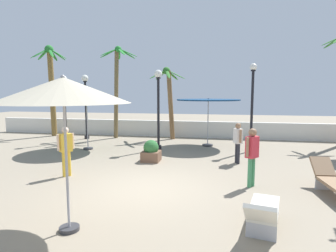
% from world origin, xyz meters
% --- Properties ---
extents(ground_plane, '(56.00, 56.00, 0.00)m').
position_xyz_m(ground_plane, '(0.00, 0.00, 0.00)').
color(ground_plane, gray).
extents(boundary_wall, '(25.20, 0.30, 0.99)m').
position_xyz_m(boundary_wall, '(0.00, 9.41, 0.49)').
color(boundary_wall, silver).
rests_on(boundary_wall, ground_plane).
extents(patio_umbrella_1, '(3.16, 3.16, 2.82)m').
position_xyz_m(patio_umbrella_1, '(-4.20, 4.79, 2.58)').
color(patio_umbrella_1, '#333338').
rests_on(patio_umbrella_1, ground_plane).
extents(patio_umbrella_2, '(2.51, 2.51, 3.03)m').
position_xyz_m(patio_umbrella_2, '(-0.82, -2.66, 2.73)').
color(patio_umbrella_2, '#333338').
rests_on(patio_umbrella_2, ground_plane).
extents(patio_umbrella_3, '(3.16, 3.16, 2.46)m').
position_xyz_m(patio_umbrella_3, '(1.38, 6.78, 2.25)').
color(patio_umbrella_3, '#333338').
rests_on(patio_umbrella_3, ground_plane).
extents(palm_tree_1, '(2.16, 2.16, 5.59)m').
position_xyz_m(palm_tree_1, '(-8.36, 8.38, 3.42)').
color(palm_tree_1, brown).
rests_on(palm_tree_1, ground_plane).
extents(palm_tree_2, '(2.32, 2.10, 5.40)m').
position_xyz_m(palm_tree_2, '(-4.04, 8.33, 3.40)').
color(palm_tree_2, brown).
rests_on(palm_tree_2, ground_plane).
extents(palm_tree_3, '(2.01, 2.15, 4.17)m').
position_xyz_m(palm_tree_3, '(-0.95, 8.58, 2.62)').
color(palm_tree_3, brown).
rests_on(palm_tree_3, ground_plane).
extents(lamp_post_0, '(0.37, 0.37, 3.76)m').
position_xyz_m(lamp_post_0, '(-0.88, 5.43, 2.34)').
color(lamp_post_0, black).
rests_on(lamp_post_0, ground_plane).
extents(lamp_post_1, '(0.34, 0.34, 3.60)m').
position_xyz_m(lamp_post_1, '(-6.21, 6.24, 2.11)').
color(lamp_post_1, black).
rests_on(lamp_post_1, ground_plane).
extents(lamp_post_2, '(0.38, 0.38, 3.73)m').
position_xyz_m(lamp_post_2, '(-5.75, 7.71, 2.37)').
color(lamp_post_2, black).
rests_on(lamp_post_2, ground_plane).
extents(lamp_post_3, '(0.32, 0.32, 4.01)m').
position_xyz_m(lamp_post_3, '(3.41, 5.84, 2.26)').
color(lamp_post_3, black).
rests_on(lamp_post_3, ground_plane).
extents(lounge_chair_0, '(0.93, 1.96, 0.84)m').
position_xyz_m(lounge_chair_0, '(2.93, -1.89, 0.39)').
color(lounge_chair_0, '#B7B7BC').
rests_on(lounge_chair_0, ground_plane).
extents(lounge_chair_1, '(0.72, 1.93, 0.84)m').
position_xyz_m(lounge_chair_1, '(5.00, 0.46, 0.39)').
color(lounge_chair_1, '#B7B7BC').
rests_on(lounge_chair_1, ground_plane).
extents(guest_0, '(0.41, 0.46, 1.62)m').
position_xyz_m(guest_0, '(-2.83, 0.64, 0.98)').
color(guest_0, gold).
rests_on(guest_0, ground_plane).
extents(guest_1, '(0.41, 0.46, 1.70)m').
position_xyz_m(guest_1, '(2.94, 0.72, 1.03)').
color(guest_1, '#3F8C59').
rests_on(guest_1, ground_plane).
extents(guest_2, '(0.35, 0.53, 1.56)m').
position_xyz_m(guest_2, '(2.69, 3.41, 0.94)').
color(guest_2, '#26262D').
rests_on(guest_2, ground_plane).
extents(planter, '(0.70, 0.70, 0.85)m').
position_xyz_m(planter, '(-0.65, 3.12, 0.38)').
color(planter, brown).
rests_on(planter, ground_plane).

